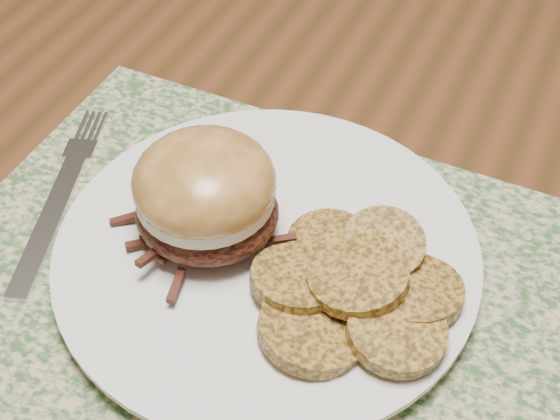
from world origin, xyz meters
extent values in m
cube|color=#59311A|center=(0.00, 0.00, 0.73)|extent=(1.50, 0.90, 0.04)
cylinder|color=#59311A|center=(-0.69, 0.39, 0.35)|extent=(0.06, 0.06, 0.71)
cube|color=#375D30|center=(-0.12, -0.06, 0.75)|extent=(0.45, 0.33, 0.00)
cylinder|color=white|center=(-0.14, -0.03, 0.76)|extent=(0.26, 0.26, 0.02)
ellipsoid|color=black|center=(-0.18, -0.04, 0.79)|extent=(0.10, 0.09, 0.04)
cylinder|color=beige|center=(-0.18, -0.04, 0.81)|extent=(0.09, 0.09, 0.01)
ellipsoid|color=#B3773B|center=(-0.18, -0.04, 0.82)|extent=(0.09, 0.09, 0.05)
cylinder|color=#A37430|center=(-0.10, -0.02, 0.77)|extent=(0.07, 0.07, 0.01)
cylinder|color=#A37430|center=(-0.07, -0.01, 0.78)|extent=(0.07, 0.07, 0.02)
cylinder|color=#A37430|center=(-0.04, -0.03, 0.77)|extent=(0.07, 0.07, 0.02)
cylinder|color=#A37430|center=(-0.11, -0.06, 0.78)|extent=(0.08, 0.08, 0.02)
cylinder|color=#A37430|center=(-0.07, -0.04, 0.79)|extent=(0.07, 0.07, 0.02)
cylinder|color=#A37430|center=(-0.04, -0.07, 0.78)|extent=(0.06, 0.06, 0.02)
cylinder|color=#A37430|center=(-0.08, -0.08, 0.77)|extent=(0.09, 0.09, 0.02)
cube|color=silver|center=(-0.29, -0.07, 0.76)|extent=(0.06, 0.13, 0.00)
cube|color=silver|center=(-0.31, 0.00, 0.76)|extent=(0.03, 0.03, 0.00)
camera|label=1|loc=(0.01, -0.33, 1.15)|focal=50.00mm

